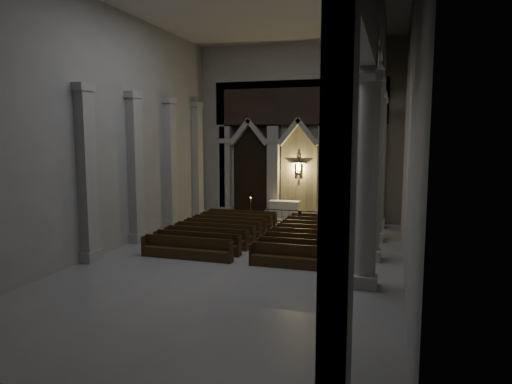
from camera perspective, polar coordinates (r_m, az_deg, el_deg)
room at (r=20.93m, az=-1.17°, el=12.18°), size 24.00×24.10×12.00m
sanctuary_wall at (r=32.02m, az=5.35°, el=8.62°), size 14.00×0.77×12.00m
right_arcade at (r=21.26m, az=14.60°, el=12.48°), size 1.00×24.00×12.00m
left_pilasters at (r=26.87m, az=-12.60°, el=3.00°), size 0.60×13.00×8.03m
sanctuary_step at (r=31.61m, az=4.87°, el=-3.27°), size 8.50×2.60×0.15m
altar at (r=31.80m, az=3.56°, el=-2.07°), size 2.13×0.85×1.08m
altar_rail at (r=29.75m, az=4.14°, el=-2.82°), size 4.88×0.09×0.96m
candle_stand_left at (r=31.35m, az=-0.68°, el=-2.69°), size 0.26×0.26×1.54m
candle_stand_right at (r=30.30m, az=9.93°, el=-3.12°), size 0.27×0.27×1.59m
pews at (r=24.51m, az=1.21°, el=-5.68°), size 9.93×8.56×1.01m
worshipper at (r=27.39m, az=5.47°, el=-3.65°), size 0.53×0.40×1.32m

